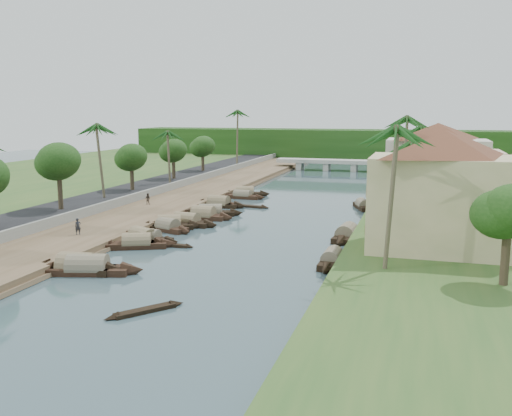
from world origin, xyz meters
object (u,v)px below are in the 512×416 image
(sampan_0, at_px, (88,269))
(building_near, at_px, (443,190))
(person_near, at_px, (78,226))
(bridge, at_px, (341,163))
(sampan_1, at_px, (77,267))

(sampan_0, bearing_deg, building_near, 7.88)
(person_near, bearing_deg, bridge, 28.95)
(building_near, xyz_separation_m, sampan_0, (-27.30, -11.45, -5.96))
(sampan_0, bearing_deg, bridge, 69.56)
(building_near, height_order, sampan_1, building_near)
(bridge, relative_size, sampan_0, 2.95)
(sampan_0, relative_size, person_near, 5.74)
(building_near, height_order, person_near, building_near)
(person_near, bearing_deg, sampan_1, -106.80)
(bridge, distance_m, person_near, 77.52)
(sampan_0, distance_m, person_near, 11.91)
(bridge, bearing_deg, sampan_1, -96.25)
(sampan_1, bearing_deg, person_near, 115.89)
(bridge, xyz_separation_m, sampan_1, (-9.36, -85.40, -1.30))
(sampan_1, relative_size, person_near, 5.19)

